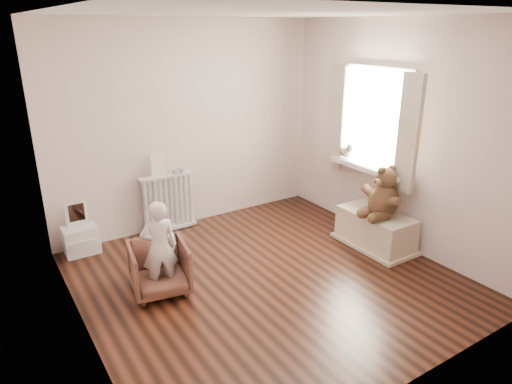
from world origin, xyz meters
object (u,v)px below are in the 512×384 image
armchair (159,268)px  teddy_bear (384,196)px  toy_bench (375,230)px  radiator (169,202)px  child (160,248)px  plush_cat (346,150)px  toy_vanity (80,231)px

armchair → teddy_bear: size_ratio=0.93×
toy_bench → teddy_bear: size_ratio=1.50×
radiator → toy_bench: radiator is taller
radiator → toy_bench: 2.58m
armchair → child: 0.25m
toy_bench → teddy_bear: (-0.03, -0.10, 0.47)m
child → plush_cat: size_ratio=3.99×
teddy_bear → child: bearing=172.1°
radiator → toy_vanity: (-1.11, -0.03, -0.11)m
toy_vanity → teddy_bear: teddy_bear is taller
radiator → teddy_bear: size_ratio=1.26×
toy_bench → teddy_bear: 0.48m
radiator → toy_vanity: bearing=-178.4°
armchair → teddy_bear: bearing=-2.1°
toy_bench → plush_cat: (0.14, 0.74, 0.80)m
child → teddy_bear: child is taller
toy_vanity → child: bearing=-70.5°
radiator → armchair: bearing=-116.3°
armchair → teddy_bear: (2.52, -0.54, 0.42)m
radiator → child: (-0.64, -1.35, 0.11)m
child → radiator: bearing=-105.4°
teddy_bear → plush_cat: bearing=82.0°
armchair → teddy_bear: teddy_bear is taller
toy_vanity → teddy_bear: 3.51m
radiator → plush_cat: bearing=-26.1°
radiator → child: child is taller
child → plush_cat: bearing=-162.6°
child → toy_vanity: bearing=-60.5°
child → teddy_bear: size_ratio=1.60×
plush_cat → child: bearing=-150.4°
armchair → toy_bench: size_ratio=0.62×
plush_cat → radiator: bearing=176.1°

